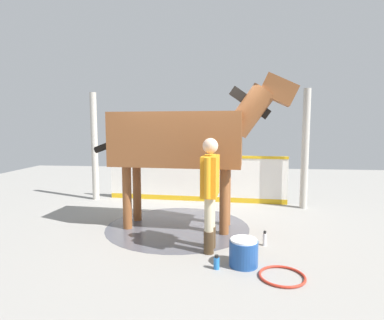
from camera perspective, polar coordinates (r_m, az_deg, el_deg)
The scene contains 11 objects.
ground_plane at distance 6.12m, azimuth -0.25°, elevation -11.35°, with size 16.00×16.00×0.02m, color gray.
wet_patch at distance 5.92m, azimuth -2.60°, elevation -11.86°, with size 2.60×2.60×0.00m, color #4C4C54.
barrier_wall at distance 7.73m, azimuth 0.64°, elevation -3.59°, with size 4.36×0.38×1.13m.
roof_post_near at distance 7.39m, azimuth 19.76°, elevation 1.84°, with size 0.16×0.16×2.64m, color #B7B2A8.
roof_post_far at distance 8.17m, azimuth -17.20°, elevation 2.30°, with size 0.16×0.16×2.64m, color #B7B2A8.
horse at distance 5.61m, azimuth -1.47°, elevation 3.81°, with size 3.64×1.09×2.71m.
handler at distance 4.59m, azimuth 3.28°, elevation -4.84°, with size 0.26×0.67×1.66m.
wash_bucket at distance 4.37m, azimuth 9.30°, elevation -16.15°, with size 0.38×0.38×0.36m.
bottle_shampoo at distance 5.12m, azimuth 12.99°, elevation -13.70°, with size 0.06×0.06×0.23m.
bottle_spray at distance 4.27m, azimuth 4.45°, elevation -17.99°, with size 0.08×0.08×0.18m.
hose_coil at distance 4.22m, azimuth 15.95°, elevation -19.52°, with size 0.57×0.57×0.03m, color #B72D1E.
Camera 1 is at (0.64, -5.80, 1.83)m, focal length 29.54 mm.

